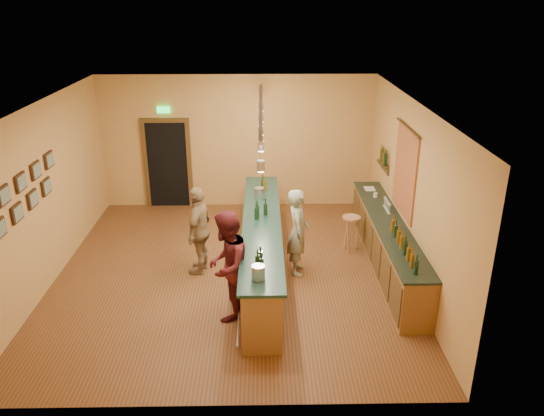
{
  "coord_description": "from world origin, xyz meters",
  "views": [
    {
      "loc": [
        0.6,
        -8.86,
        4.91
      ],
      "look_at": [
        0.77,
        0.2,
        1.23
      ],
      "focal_mm": 35.0,
      "sensor_mm": 36.0,
      "label": 1
    }
  ],
  "objects_px": {
    "customer_a": "(227,266)",
    "bar_stool": "(351,223)",
    "customer_b": "(199,230)",
    "bartender": "(298,232)",
    "back_counter": "(388,244)",
    "tasting_bar": "(262,243)"
  },
  "relations": [
    {
      "from": "bartender",
      "to": "bar_stool",
      "type": "bearing_deg",
      "value": -50.45
    },
    {
      "from": "customer_a",
      "to": "customer_b",
      "type": "distance_m",
      "value": 1.64
    },
    {
      "from": "back_counter",
      "to": "customer_a",
      "type": "relative_size",
      "value": 2.5
    },
    {
      "from": "bartender",
      "to": "customer_b",
      "type": "xyz_separation_m",
      "value": [
        -1.83,
        0.08,
        0.01
      ]
    },
    {
      "from": "tasting_bar",
      "to": "customer_b",
      "type": "relative_size",
      "value": 3.02
    },
    {
      "from": "customer_b",
      "to": "bartender",
      "type": "bearing_deg",
      "value": 99.52
    },
    {
      "from": "bartender",
      "to": "customer_b",
      "type": "relative_size",
      "value": 0.98
    },
    {
      "from": "back_counter",
      "to": "bar_stool",
      "type": "relative_size",
      "value": 6.06
    },
    {
      "from": "customer_b",
      "to": "tasting_bar",
      "type": "bearing_deg",
      "value": 97.1
    },
    {
      "from": "customer_b",
      "to": "bar_stool",
      "type": "distance_m",
      "value": 3.08
    },
    {
      "from": "tasting_bar",
      "to": "bartender",
      "type": "relative_size",
      "value": 3.07
    },
    {
      "from": "bar_stool",
      "to": "back_counter",
      "type": "bearing_deg",
      "value": -50.62
    },
    {
      "from": "bartender",
      "to": "bar_stool",
      "type": "relative_size",
      "value": 2.21
    },
    {
      "from": "customer_b",
      "to": "bar_stool",
      "type": "xyz_separation_m",
      "value": [
        2.97,
        0.79,
        -0.24
      ]
    },
    {
      "from": "back_counter",
      "to": "bar_stool",
      "type": "bearing_deg",
      "value": 129.38
    },
    {
      "from": "customer_a",
      "to": "bar_stool",
      "type": "height_order",
      "value": "customer_a"
    },
    {
      "from": "customer_b",
      "to": "bar_stool",
      "type": "bearing_deg",
      "value": 117.07
    },
    {
      "from": "tasting_bar",
      "to": "customer_a",
      "type": "relative_size",
      "value": 2.8
    },
    {
      "from": "bartender",
      "to": "customer_a",
      "type": "distance_m",
      "value": 1.89
    },
    {
      "from": "bartender",
      "to": "customer_a",
      "type": "xyz_separation_m",
      "value": [
        -1.22,
        -1.44,
        0.08
      ]
    },
    {
      "from": "bartender",
      "to": "bar_stool",
      "type": "distance_m",
      "value": 1.46
    },
    {
      "from": "tasting_bar",
      "to": "bartender",
      "type": "xyz_separation_m",
      "value": [
        0.67,
        0.02,
        0.22
      ]
    }
  ]
}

